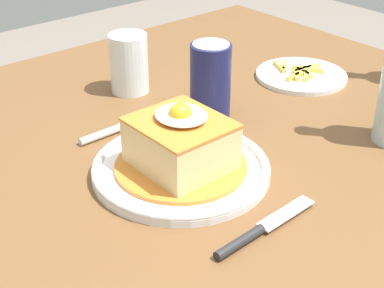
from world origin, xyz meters
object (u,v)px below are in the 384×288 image
(soda_can, at_px, (210,81))
(knife, at_px, (254,234))
(fork, at_px, (113,130))
(drinking_glass, at_px, (129,67))
(side_plate_fries, at_px, (301,75))
(main_plate, at_px, (181,168))

(soda_can, bearing_deg, knife, -32.78)
(fork, bearing_deg, knife, -2.94)
(fork, relative_size, soda_can, 1.14)
(knife, xyz_separation_m, soda_can, (-0.27, 0.17, 0.06))
(drinking_glass, distance_m, side_plate_fries, 0.32)
(fork, distance_m, knife, 0.32)
(fork, bearing_deg, soda_can, 72.48)
(side_plate_fries, bearing_deg, knife, -56.04)
(fork, xyz_separation_m, side_plate_fries, (0.05, 0.39, -0.00))
(soda_can, distance_m, drinking_glass, 0.17)
(soda_can, relative_size, drinking_glass, 1.18)
(knife, distance_m, drinking_glass, 0.46)
(side_plate_fries, bearing_deg, fork, -96.56)
(side_plate_fries, bearing_deg, soda_can, -88.85)
(main_plate, relative_size, fork, 1.75)
(knife, height_order, side_plate_fries, side_plate_fries)
(main_plate, height_order, drinking_glass, drinking_glass)
(soda_can, bearing_deg, side_plate_fries, 91.15)
(soda_can, bearing_deg, main_plate, -54.35)
(knife, distance_m, soda_can, 0.33)
(knife, relative_size, drinking_glass, 1.58)
(fork, height_order, knife, same)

